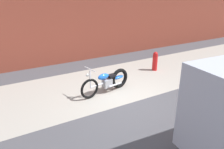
{
  "coord_description": "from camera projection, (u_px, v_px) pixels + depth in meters",
  "views": [
    {
      "loc": [
        -3.7,
        -4.89,
        3.3
      ],
      "look_at": [
        -0.39,
        0.78,
        0.75
      ],
      "focal_mm": 34.55,
      "sensor_mm": 36.0,
      "label": 1
    }
  ],
  "objects": [
    {
      "name": "ground_plane",
      "position": [
        135.0,
        102.0,
        6.87
      ],
      "size": [
        80.0,
        80.0,
        0.0
      ],
      "primitive_type": "plane",
      "color": "#47474C"
    },
    {
      "name": "motorcycle_blue",
      "position": [
        109.0,
        81.0,
        7.45
      ],
      "size": [
        1.99,
        0.62,
        1.03
      ],
      "rotation": [
        0.0,
        0.0,
        3.31
      ],
      "color": "black",
      "rests_on": "ground"
    },
    {
      "name": "fire_hydrant",
      "position": [
        155.0,
        61.0,
        9.47
      ],
      "size": [
        0.22,
        0.22,
        0.84
      ],
      "color": "red",
      "rests_on": "ground"
    },
    {
      "name": "sidewalk_slab",
      "position": [
        108.0,
        83.0,
        8.28
      ],
      "size": [
        36.0,
        3.5,
        0.01
      ],
      "primitive_type": "cube",
      "color": "#9E998E",
      "rests_on": "ground"
    }
  ]
}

